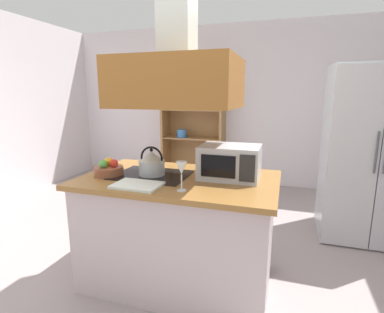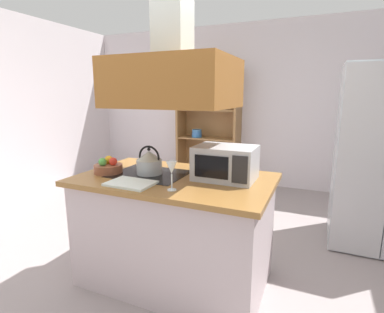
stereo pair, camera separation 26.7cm
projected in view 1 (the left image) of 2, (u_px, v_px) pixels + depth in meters
ground_plane at (168, 270)px, 2.67m from camera, size 7.80×7.80×0.00m
wall_back at (232, 106)px, 5.19m from camera, size 6.00×0.12×2.70m
kitchen_island at (179, 229)px, 2.45m from camera, size 1.55×0.95×0.90m
range_hood at (178, 67)px, 2.19m from camera, size 0.90×0.70×1.25m
refrigerator at (370, 155)px, 3.15m from camera, size 0.90×0.77×1.84m
dish_cabinet at (194, 133)px, 5.27m from camera, size 1.09×0.40×1.97m
kettle at (152, 163)px, 2.41m from camera, size 0.21×0.21×0.24m
cutting_board at (137, 185)px, 2.13m from camera, size 0.35×0.25×0.02m
microwave at (230, 162)px, 2.32m from camera, size 0.46×0.35×0.26m
wine_glass_on_counter at (181, 169)px, 2.00m from camera, size 0.08×0.08×0.21m
fruit_bowl at (109, 169)px, 2.43m from camera, size 0.24×0.24×0.14m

